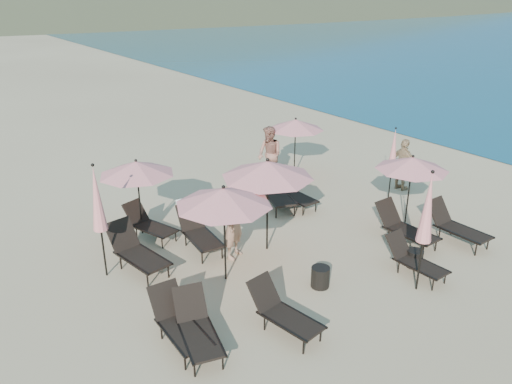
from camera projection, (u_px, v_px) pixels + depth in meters
ground at (373, 276)px, 11.39m from camera, size 800.00×800.00×0.00m
lounger_0 at (178, 322)px, 9.13m from camera, size 0.63×1.60×0.91m
lounger_1 at (197, 327)px, 9.00m from camera, size 0.96×1.68×0.91m
lounger_2 at (283, 311)px, 9.44m from camera, size 0.86×1.64×0.90m
lounger_3 at (414, 259)px, 11.33m from camera, size 0.63×1.49×0.84m
lounger_4 at (404, 226)px, 12.75m from camera, size 0.72×1.72×0.97m
lounger_5 at (456, 225)px, 12.83m from camera, size 0.67×1.69×0.96m
lounger_6 at (136, 251)px, 11.51m from camera, size 0.99×1.86×1.02m
lounger_7 at (149, 223)px, 13.02m from camera, size 1.05×1.63×0.88m
lounger_8 at (197, 228)px, 12.54m from camera, size 0.79×1.78×1.08m
lounger_9 at (276, 191)px, 14.92m from camera, size 1.20×1.90×1.02m
lounger_10 at (292, 190)px, 15.00m from camera, size 0.61×1.62×1.00m
umbrella_open_0 at (224, 197)px, 10.53m from camera, size 2.11×2.11×2.28m
umbrella_open_1 at (268, 169)px, 11.79m from camera, size 2.24×2.24×2.41m
umbrella_open_2 at (412, 164)px, 13.10m from camera, size 1.92×1.92×2.07m
umbrella_open_3 at (136, 168)px, 12.70m from camera, size 1.95×1.95×2.09m
umbrella_open_4 at (296, 125)px, 16.85m from camera, size 1.93×1.93×2.08m
umbrella_closed_0 at (427, 209)px, 10.17m from camera, size 0.32×0.32×2.76m
umbrella_closed_1 at (393, 150)px, 14.83m from camera, size 0.27×0.27×2.34m
umbrella_closed_2 at (97, 200)px, 10.72m from camera, size 0.32×0.32×2.71m
side_table_0 at (320, 277)px, 10.91m from camera, size 0.41×0.41×0.47m
side_table_1 at (415, 258)px, 11.72m from camera, size 0.39×0.39×0.42m
beachgoer_a at (234, 222)px, 11.90m from camera, size 0.81×0.72×1.86m
beachgoer_b at (270, 155)px, 16.69m from camera, size 0.75×0.94×1.89m
beachgoer_c at (403, 165)px, 16.01m from camera, size 0.45×1.01×1.70m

